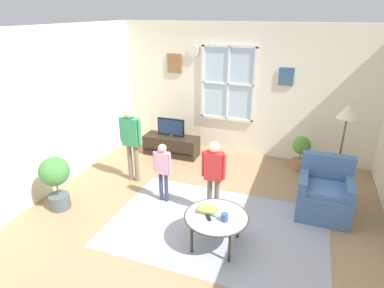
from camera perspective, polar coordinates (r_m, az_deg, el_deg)
ground_plane at (r=4.75m, az=0.05°, el=-15.28°), size 5.83×6.56×0.02m
back_wall at (r=6.86m, az=8.82°, el=9.21°), size 5.23×0.17×2.68m
side_wall_left at (r=5.53m, az=-27.04°, el=3.64°), size 0.12×5.96×2.68m
area_rug at (r=4.84m, az=4.34°, el=-14.24°), size 3.05×2.03×0.01m
tv_stand at (r=6.96m, az=-3.62°, el=-0.26°), size 1.16×0.44×0.42m
television at (r=6.81m, az=-3.71°, el=2.96°), size 0.59×0.08×0.39m
armchair at (r=5.34m, az=22.15°, el=-8.14°), size 0.76×0.74×0.87m
coffee_table at (r=4.29m, az=4.28°, el=-12.73°), size 0.84×0.84×0.46m
book_stack at (r=4.33m, az=2.64°, el=-11.48°), size 0.28×0.17×0.05m
cup at (r=4.17m, az=5.72°, el=-12.63°), size 0.09×0.09×0.10m
remote_near_books at (r=4.23m, az=2.88°, el=-12.67°), size 0.11×0.14×0.02m
person_pink_shirt at (r=5.13m, az=-5.13°, el=-3.88°), size 0.30×0.14×1.00m
person_green_shirt at (r=5.74m, az=-10.59°, el=1.36°), size 0.41×0.19×1.38m
person_red_shirt at (r=4.72m, az=3.84°, el=-4.63°), size 0.36×0.16×1.20m
potted_plant_by_window at (r=6.55m, az=18.51°, el=-1.22°), size 0.34×0.34×0.69m
potted_plant_corner at (r=5.38m, az=-22.80°, el=-5.49°), size 0.45×0.45×0.86m
floor_lamp at (r=5.44m, az=25.41°, el=3.65°), size 0.32×0.32×1.61m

